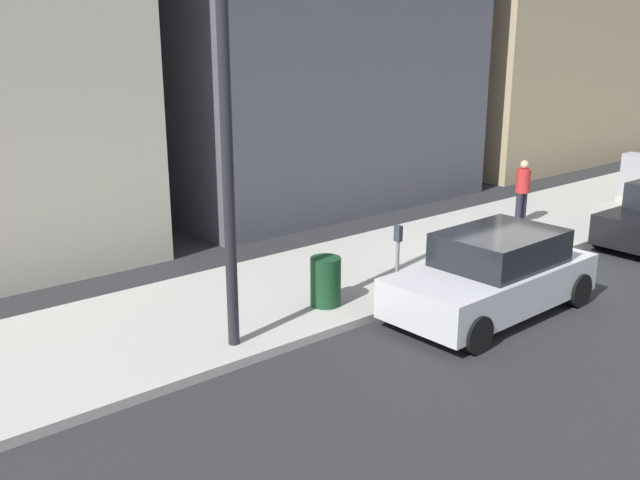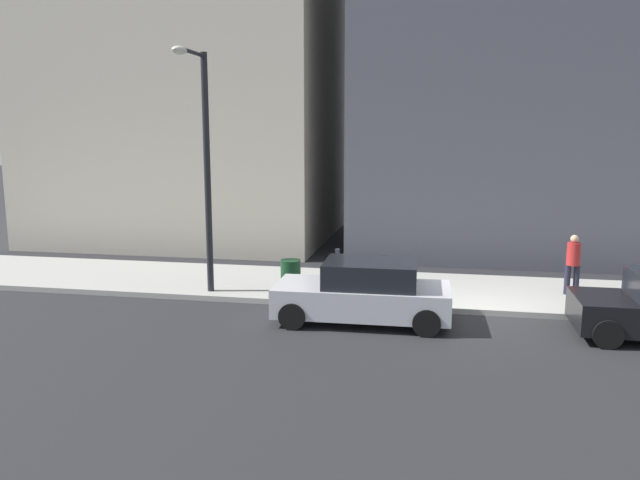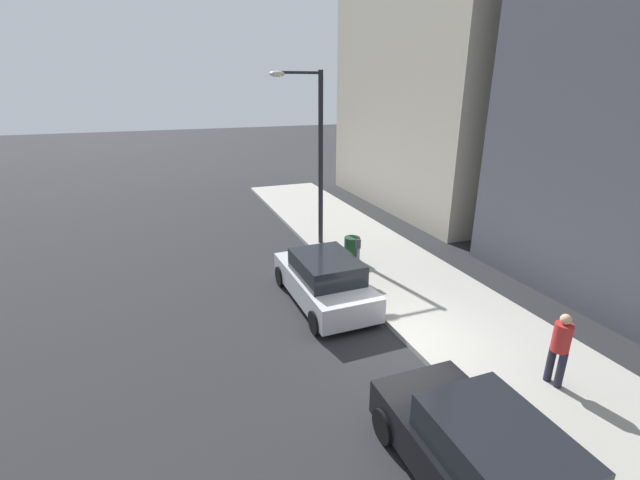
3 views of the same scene
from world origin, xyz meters
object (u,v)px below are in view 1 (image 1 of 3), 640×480
at_px(parked_car_silver, 494,275).
at_px(trash_bin, 326,281).
at_px(parking_meter, 398,252).
at_px(pedestrian_near_meter, 523,188).
at_px(utility_box, 636,179).
at_px(streetlamp, 235,100).

height_order(parked_car_silver, trash_bin, parked_car_silver).
relative_size(parking_meter, trash_bin, 1.50).
distance_m(parking_meter, trash_bin, 1.51).
bearing_deg(pedestrian_near_meter, utility_box, -14.87).
distance_m(streetlamp, trash_bin, 4.13).
xyz_separation_m(parked_car_silver, parking_meter, (1.53, 0.91, 0.24)).
bearing_deg(parking_meter, pedestrian_near_meter, -75.80).
xyz_separation_m(utility_box, trash_bin, (-0.40, 12.26, -0.25)).
xyz_separation_m(parking_meter, trash_bin, (0.45, 1.39, -0.38)).
relative_size(utility_box, trash_bin, 1.59).
bearing_deg(utility_box, streetlamp, 94.02).
bearing_deg(streetlamp, trash_bin, -74.53).
distance_m(parked_car_silver, pedestrian_near_meter, 6.22).
height_order(utility_box, streetlamp, streetlamp).
bearing_deg(utility_box, pedestrian_near_meter, 80.85).
xyz_separation_m(parked_car_silver, streetlamp, (1.36, 4.54, 3.28)).
bearing_deg(parking_meter, streetlamp, 92.64).
xyz_separation_m(utility_box, pedestrian_near_meter, (0.74, 4.59, 0.24)).
relative_size(parking_meter, pedestrian_near_meter, 0.81).
bearing_deg(utility_box, parked_car_silver, 103.44).
bearing_deg(pedestrian_near_meter, parked_car_silver, -155.56).
bearing_deg(parking_meter, utility_box, -85.53).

